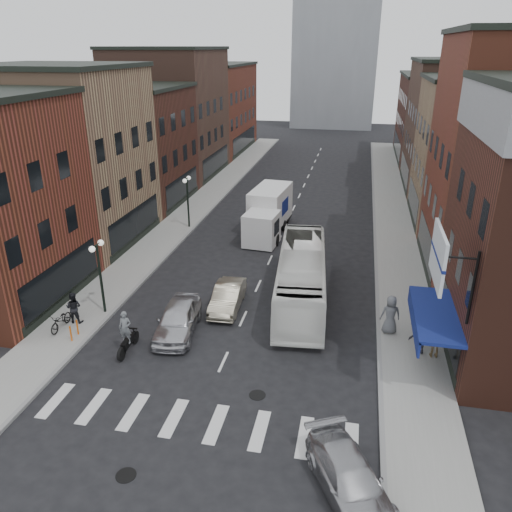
% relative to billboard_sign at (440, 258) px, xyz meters
% --- Properties ---
extents(ground, '(160.00, 160.00, 0.00)m').
position_rel_billboard_sign_xyz_m(ground, '(-8.59, -0.50, -6.13)').
color(ground, black).
rests_on(ground, ground).
extents(sidewalk_left, '(3.00, 74.00, 0.15)m').
position_rel_billboard_sign_xyz_m(sidewalk_left, '(-17.09, 21.50, -6.06)').
color(sidewalk_left, gray).
rests_on(sidewalk_left, ground).
extents(sidewalk_right, '(3.00, 74.00, 0.15)m').
position_rel_billboard_sign_xyz_m(sidewalk_right, '(-0.09, 21.50, -6.06)').
color(sidewalk_right, gray).
rests_on(sidewalk_right, ground).
extents(curb_left, '(0.20, 74.00, 0.16)m').
position_rel_billboard_sign_xyz_m(curb_left, '(-15.59, 21.50, -6.13)').
color(curb_left, gray).
rests_on(curb_left, ground).
extents(curb_right, '(0.20, 74.00, 0.16)m').
position_rel_billboard_sign_xyz_m(curb_right, '(-1.59, 21.50, -6.13)').
color(curb_right, gray).
rests_on(curb_right, ground).
extents(crosswalk_stripes, '(12.00, 2.20, 0.01)m').
position_rel_billboard_sign_xyz_m(crosswalk_stripes, '(-8.59, -3.50, -6.13)').
color(crosswalk_stripes, silver).
rests_on(crosswalk_stripes, ground).
extents(bldg_left_mid_a, '(10.30, 10.20, 12.30)m').
position_rel_billboard_sign_xyz_m(bldg_left_mid_a, '(-23.58, 13.50, 0.02)').
color(bldg_left_mid_a, '#8D684E').
rests_on(bldg_left_mid_a, ground).
extents(bldg_left_mid_b, '(10.30, 10.20, 10.30)m').
position_rel_billboard_sign_xyz_m(bldg_left_mid_b, '(-23.58, 23.50, -0.98)').
color(bldg_left_mid_b, '#472319').
rests_on(bldg_left_mid_b, ground).
extents(bldg_left_far_a, '(10.30, 12.20, 13.30)m').
position_rel_billboard_sign_xyz_m(bldg_left_far_a, '(-23.58, 34.50, 0.52)').
color(bldg_left_far_a, '#513328').
rests_on(bldg_left_far_a, ground).
extents(bldg_left_far_b, '(10.30, 16.20, 11.30)m').
position_rel_billboard_sign_xyz_m(bldg_left_far_b, '(-23.58, 48.50, -0.48)').
color(bldg_left_far_b, brown).
rests_on(bldg_left_far_b, ground).
extents(bldg_right_mid_b, '(10.30, 10.20, 11.30)m').
position_rel_billboard_sign_xyz_m(bldg_right_mid_b, '(6.41, 23.50, -0.48)').
color(bldg_right_mid_b, '#8D684E').
rests_on(bldg_right_mid_b, ground).
extents(bldg_right_far_a, '(10.30, 12.20, 12.30)m').
position_rel_billboard_sign_xyz_m(bldg_right_far_a, '(6.41, 34.50, 0.02)').
color(bldg_right_far_a, '#513328').
rests_on(bldg_right_far_a, ground).
extents(bldg_right_far_b, '(10.30, 16.20, 10.30)m').
position_rel_billboard_sign_xyz_m(bldg_right_far_b, '(6.41, 48.50, -0.98)').
color(bldg_right_far_b, '#472319').
rests_on(bldg_right_far_b, ground).
extents(awning_blue, '(1.80, 5.00, 0.78)m').
position_rel_billboard_sign_xyz_m(awning_blue, '(0.34, 2.00, -3.50)').
color(awning_blue, navy).
rests_on(awning_blue, ground).
extents(billboard_sign, '(1.52, 3.00, 3.70)m').
position_rel_billboard_sign_xyz_m(billboard_sign, '(0.00, 0.00, 0.00)').
color(billboard_sign, black).
rests_on(billboard_sign, ground).
extents(streetlamp_near, '(0.32, 1.22, 4.11)m').
position_rel_billboard_sign_xyz_m(streetlamp_near, '(-15.99, 3.50, -3.22)').
color(streetlamp_near, black).
rests_on(streetlamp_near, ground).
extents(streetlamp_far, '(0.32, 1.22, 4.11)m').
position_rel_billboard_sign_xyz_m(streetlamp_far, '(-15.99, 17.50, -3.22)').
color(streetlamp_far, black).
rests_on(streetlamp_far, ground).
extents(bike_rack, '(0.08, 0.68, 0.80)m').
position_rel_billboard_sign_xyz_m(bike_rack, '(-16.19, 0.80, -5.58)').
color(bike_rack, '#D8590C').
rests_on(bike_rack, sidewalk_left).
extents(box_truck, '(2.82, 7.85, 3.34)m').
position_rel_billboard_sign_xyz_m(box_truck, '(-9.68, 17.61, -4.48)').
color(box_truck, silver).
rests_on(box_truck, ground).
extents(motorcycle_rider, '(0.62, 2.12, 2.16)m').
position_rel_billboard_sign_xyz_m(motorcycle_rider, '(-13.19, 0.36, -5.12)').
color(motorcycle_rider, black).
rests_on(motorcycle_rider, ground).
extents(transit_bus, '(3.48, 10.95, 3.00)m').
position_rel_billboard_sign_xyz_m(transit_bus, '(-5.86, 7.17, -4.63)').
color(transit_bus, white).
rests_on(transit_bus, ground).
extents(sedan_left_near, '(2.36, 4.75, 1.56)m').
position_rel_billboard_sign_xyz_m(sedan_left_near, '(-11.46, 2.50, -5.35)').
color(sedan_left_near, silver).
rests_on(sedan_left_near, ground).
extents(sedan_left_far, '(1.61, 4.12, 1.34)m').
position_rel_billboard_sign_xyz_m(sedan_left_far, '(-9.68, 5.50, -5.46)').
color(sedan_left_far, '#B5AC93').
rests_on(sedan_left_far, ground).
extents(curb_car, '(3.62, 4.77, 1.29)m').
position_rel_billboard_sign_xyz_m(curb_car, '(-2.71, -5.75, -5.49)').
color(curb_car, '#AAAAAF').
rests_on(curb_car, ground).
extents(parked_bicycle, '(0.62, 1.76, 0.92)m').
position_rel_billboard_sign_xyz_m(parked_bicycle, '(-17.28, 1.44, -5.52)').
color(parked_bicycle, black).
rests_on(parked_bicycle, sidewalk_left).
extents(ped_left_solo, '(0.85, 0.54, 1.67)m').
position_rel_billboard_sign_xyz_m(ped_left_solo, '(-16.95, 2.18, -5.15)').
color(ped_left_solo, black).
rests_on(ped_left_solo, sidewalk_left).
extents(ped_right_a, '(1.19, 0.71, 1.73)m').
position_rel_billboard_sign_xyz_m(ped_right_a, '(0.24, 2.87, -5.12)').
color(ped_right_a, black).
rests_on(ped_right_a, sidewalk_right).
extents(ped_right_b, '(0.93, 0.49, 1.55)m').
position_rel_billboard_sign_xyz_m(ped_right_b, '(0.86, 2.65, -5.21)').
color(ped_right_b, olive).
rests_on(ped_right_b, sidewalk_right).
extents(ped_right_c, '(1.06, 0.78, 1.98)m').
position_rel_billboard_sign_xyz_m(ped_right_c, '(-1.11, 4.45, -4.99)').
color(ped_right_c, slate).
rests_on(ped_right_c, sidewalk_right).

